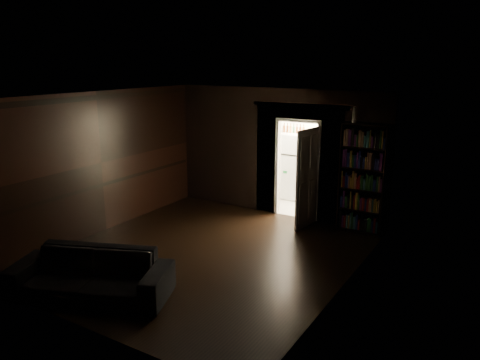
% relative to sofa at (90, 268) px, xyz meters
% --- Properties ---
extents(ground, '(5.50, 5.50, 0.00)m').
position_rel_sofa_xyz_m(ground, '(0.57, 2.10, -0.44)').
color(ground, black).
rests_on(ground, ground).
extents(room_walls, '(5.02, 5.61, 2.84)m').
position_rel_sofa_xyz_m(room_walls, '(0.56, 3.17, 1.24)').
color(room_walls, black).
rests_on(room_walls, ground).
extents(kitchen_alcove, '(2.20, 1.80, 2.60)m').
position_rel_sofa_xyz_m(kitchen_alcove, '(1.07, 5.97, 0.77)').
color(kitchen_alcove, '#B0A99A').
rests_on(kitchen_alcove, ground).
extents(sofa, '(2.52, 1.78, 0.89)m').
position_rel_sofa_xyz_m(sofa, '(0.00, 0.00, 0.00)').
color(sofa, black).
rests_on(sofa, ground).
extents(bookshelf, '(0.94, 0.47, 2.20)m').
position_rel_sofa_xyz_m(bookshelf, '(2.57, 4.65, 0.66)').
color(bookshelf, black).
rests_on(bookshelf, ground).
extents(refrigerator, '(0.94, 0.90, 1.65)m').
position_rel_sofa_xyz_m(refrigerator, '(0.47, 6.21, 0.38)').
color(refrigerator, white).
rests_on(refrigerator, ground).
extents(door, '(0.13, 0.85, 2.05)m').
position_rel_sofa_xyz_m(door, '(1.50, 4.41, 0.58)').
color(door, white).
rests_on(door, ground).
extents(figurine, '(0.13, 0.13, 0.31)m').
position_rel_sofa_xyz_m(figurine, '(2.33, 4.65, 1.91)').
color(figurine, white).
rests_on(figurine, bookshelf).
extents(bottles, '(0.58, 0.16, 0.24)m').
position_rel_sofa_xyz_m(bottles, '(0.38, 6.13, 1.32)').
color(bottles, black).
rests_on(bottles, refrigerator).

